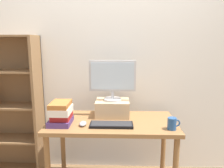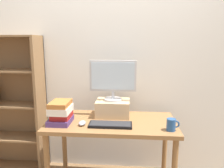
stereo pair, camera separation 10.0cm
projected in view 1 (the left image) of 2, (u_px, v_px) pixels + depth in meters
The scene contains 9 objects.
back_wall at pixel (113, 57), 2.43m from camera, with size 7.00×0.08×2.60m.
desk at pixel (112, 130), 2.11m from camera, with size 1.21×0.62×0.72m.
bookshelf_unit at pixel (0, 104), 2.42m from camera, with size 0.85×0.28×1.54m.
riser_box at pixel (112, 108), 2.23m from camera, with size 0.34×0.26×0.16m.
computer_monitor at pixel (112, 78), 2.17m from camera, with size 0.46×0.18×0.41m.
keyboard at pixel (112, 125), 1.96m from camera, with size 0.39×0.15×0.02m.
computer_mouse at pixel (83, 124), 1.97m from camera, with size 0.06×0.10×0.04m.
book_stack at pixel (61, 113), 1.99m from camera, with size 0.20×0.24×0.21m.
coffee_mug at pixel (172, 124), 1.88m from camera, with size 0.11×0.08×0.10m.
Camera 1 is at (0.07, -1.98, 1.47)m, focal length 35.00 mm.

